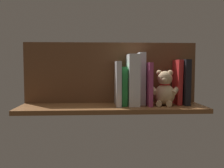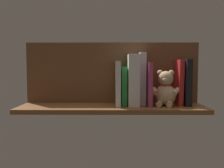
{
  "view_description": "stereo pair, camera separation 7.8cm",
  "coord_description": "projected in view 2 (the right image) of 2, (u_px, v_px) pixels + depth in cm",
  "views": [
    {
      "loc": [
        6.84,
        123.07,
        19.68
      ],
      "look_at": [
        0.0,
        0.0,
        10.94
      ],
      "focal_mm": 39.49,
      "sensor_mm": 36.0,
      "label": 1
    },
    {
      "loc": [
        -0.97,
        123.26,
        19.68
      ],
      "look_at": [
        0.0,
        0.0,
        10.94
      ],
      "focal_mm": 39.49,
      "sensor_mm": 36.0,
      "label": 2
    }
  ],
  "objects": [
    {
      "name": "book_5",
      "position": [
        118.0,
        83.0,
        1.25
      ],
      "size": [
        2.49,
        16.04,
        22.33
      ],
      "primitive_type": "cube",
      "color": "silver",
      "rests_on": "ground_plane"
    },
    {
      "name": "book_2",
      "position": [
        149.0,
        84.0,
        1.25
      ],
      "size": [
        1.96,
        15.65,
        21.71
      ],
      "primitive_type": "cube",
      "color": "#B23F72",
      "rests_on": "ground_plane"
    },
    {
      "name": "ground_plane",
      "position": [
        112.0,
        108.0,
        1.24
      ],
      "size": [
        92.84,
        25.89,
        2.2
      ],
      "primitive_type": "cube",
      "color": "brown"
    },
    {
      "name": "shelf_back_panel",
      "position": [
        112.0,
        73.0,
        1.34
      ],
      "size": [
        92.84,
        1.5,
        32.59
      ],
      "primitive_type": "cube",
      "color": "brown",
      "rests_on": "ground_plane"
    },
    {
      "name": "book_3",
      "position": [
        142.0,
        79.0,
        1.28
      ],
      "size": [
        3.19,
        10.42,
        26.92
      ],
      "primitive_type": "cube",
      "color": "silver",
      "rests_on": "ground_plane"
    },
    {
      "name": "teddy_bear",
      "position": [
        165.0,
        90.0,
        1.24
      ],
      "size": [
        13.96,
        13.39,
        17.93
      ],
      "rotation": [
        0.0,
        0.0,
        -0.29
      ],
      "color": "#D1B284",
      "rests_on": "ground_plane"
    },
    {
      "name": "book_1",
      "position": [
        179.0,
        82.0,
        1.27
      ],
      "size": [
        2.8,
        11.32,
        23.21
      ],
      "primitive_type": "cube",
      "rotation": [
        0.0,
        -0.02,
        0.0
      ],
      "color": "red",
      "rests_on": "ground_plane"
    },
    {
      "name": "book_0",
      "position": [
        186.0,
        82.0,
        1.26
      ],
      "size": [
        2.83,
        13.81,
        23.31
      ],
      "primitive_type": "cube",
      "color": "black",
      "rests_on": "ground_plane"
    },
    {
      "name": "book_4",
      "position": [
        124.0,
        86.0,
        1.26
      ],
      "size": [
        2.67,
        13.3,
        19.61
      ],
      "primitive_type": "cube",
      "color": "green",
      "rests_on": "ground_plane"
    },
    {
      "name": "dictionary_thick_white",
      "position": [
        133.0,
        80.0,
        1.25
      ],
      "size": [
        5.39,
        15.44,
        25.86
      ],
      "primitive_type": "cube",
      "color": "white",
      "rests_on": "ground_plane"
    }
  ]
}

